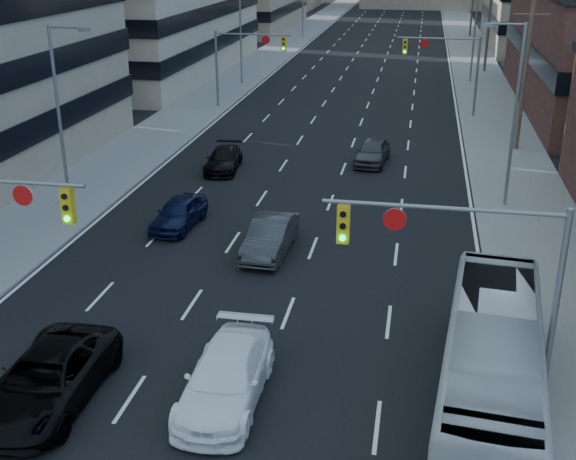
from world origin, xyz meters
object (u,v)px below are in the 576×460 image
Objects in this scene: transit_bus at (491,368)px; sedan_blue at (179,213)px; white_van at (226,377)px; black_pickup at (47,379)px.

transit_bus is 17.93m from sedan_blue.
white_van is at bearing -61.69° from sedan_blue.
black_pickup is at bearing -168.47° from white_van.
black_pickup is 5.12m from white_van.
white_van is 1.27× the size of sedan_blue.
transit_bus is (12.42, 1.76, 0.72)m from black_pickup.
black_pickup is 13.96m from sedan_blue.
transit_bus reaches higher than sedan_blue.
black_pickup is 1.08× the size of white_van.
transit_bus is (7.40, 0.72, 0.74)m from white_van.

